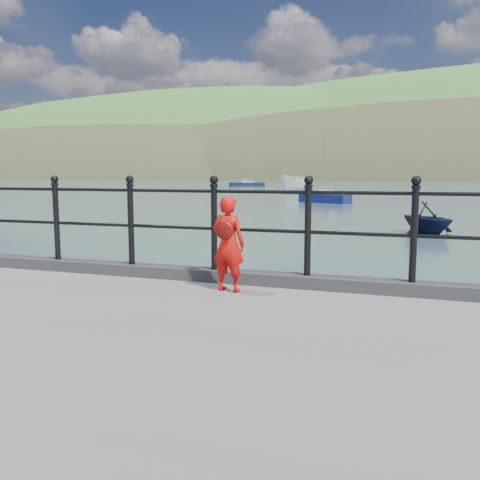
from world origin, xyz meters
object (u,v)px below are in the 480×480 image
(railing, at_px, (260,218))
(sailboat_port, at_px, (325,199))
(child, at_px, (228,243))
(sailboat_left, at_px, (247,184))
(launch_white, at_px, (296,184))
(launch_navy, at_px, (427,218))

(railing, bearing_deg, sailboat_port, 97.78)
(child, xyz_separation_m, sailboat_left, (-26.38, 83.04, -1.23))
(child, relative_size, launch_white, 0.20)
(sailboat_port, bearing_deg, child, -57.14)
(sailboat_port, bearing_deg, sailboat_left, 140.24)
(railing, bearing_deg, sailboat_left, 107.87)
(launch_white, bearing_deg, sailboat_left, 139.01)
(launch_white, relative_size, sailboat_port, 0.87)
(launch_white, height_order, sailboat_left, sailboat_left)
(sailboat_port, bearing_deg, railing, -56.66)
(child, bearing_deg, launch_white, -70.86)
(launch_navy, bearing_deg, sailboat_port, 64.74)
(railing, relative_size, sailboat_left, 2.04)
(sailboat_port, bearing_deg, launch_white, 134.30)
(railing, height_order, launch_white, railing)
(railing, height_order, child, railing)
(child, bearing_deg, launch_navy, -91.95)
(launch_white, xyz_separation_m, sailboat_port, (6.73, -19.84, -0.75))
(launch_white, xyz_separation_m, launch_navy, (13.93, -39.79, -0.45))
(launch_navy, xyz_separation_m, sailboat_port, (-7.19, 19.95, -0.30))
(launch_navy, height_order, sailboat_left, sailboat_left)
(sailboat_left, bearing_deg, launch_white, -91.67)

